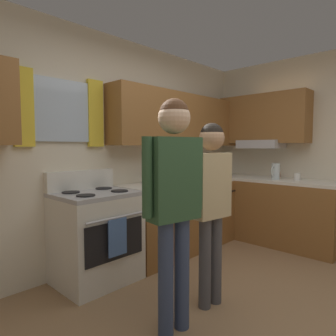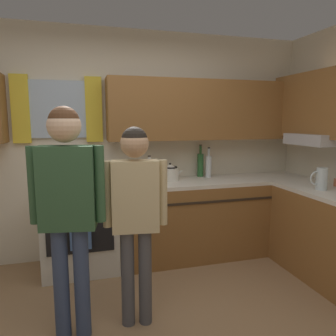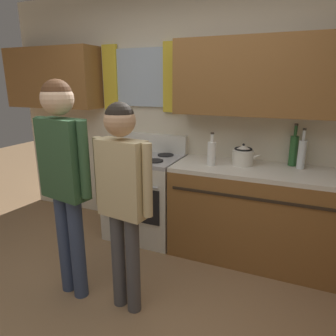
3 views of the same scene
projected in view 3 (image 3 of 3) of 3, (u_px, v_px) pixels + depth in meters
back_wall_unit at (197, 102)px, 3.15m from camera, size 4.60×0.42×2.60m
stove_oven at (145, 195)px, 3.37m from camera, size 0.76×0.67×1.10m
bottle_wine_green at (294, 150)px, 2.86m from camera, size 0.08×0.08×0.39m
bottle_tall_clear at (302, 153)px, 2.76m from camera, size 0.07×0.07×0.37m
bottle_milk_white at (212, 153)px, 2.88m from camera, size 0.08×0.08×0.31m
stovetop_kettle at (243, 155)px, 2.90m from camera, size 0.27×0.20×0.21m
adult_left at (64, 167)px, 2.24m from camera, size 0.51×0.23×1.68m
adult_in_plaid at (122, 187)px, 2.10m from camera, size 0.48×0.21×1.54m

